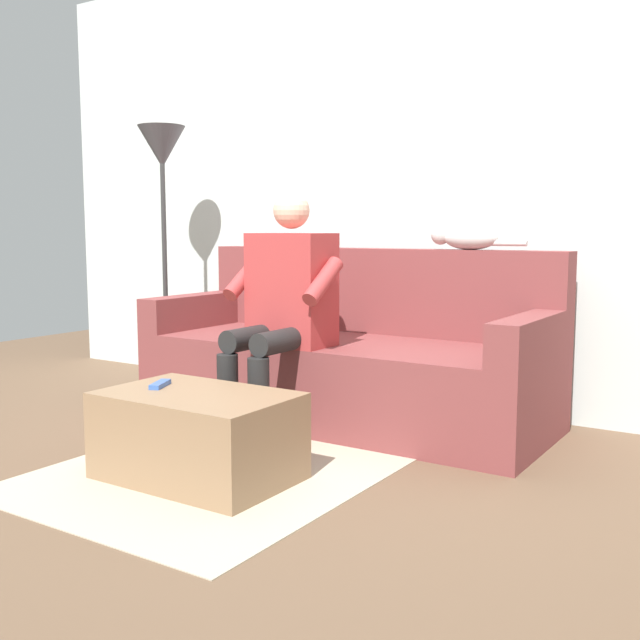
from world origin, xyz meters
TOP-DOWN VIEW (x-y plane):
  - ground_plane at (0.00, 0.60)m, footprint 8.00×8.00m
  - back_wall at (0.00, -0.66)m, footprint 5.29×0.06m
  - couch at (0.00, -0.13)m, footprint 2.14×0.85m
  - coffee_table at (0.00, 1.04)m, footprint 0.76×0.50m
  - person_solo_seated at (0.12, 0.28)m, footprint 0.55×0.57m
  - cat_on_backrest at (-0.53, -0.42)m, footprint 0.51×0.14m
  - remote_blue at (0.21, 1.04)m, footprint 0.10×0.15m
  - floor_rug at (0.00, 0.91)m, footprint 1.27×1.56m
  - floor_lamp at (1.34, -0.15)m, footprint 0.29×0.29m

SIDE VIEW (x-z plane):
  - ground_plane at x=0.00m, z-range 0.00..0.00m
  - floor_rug at x=0.00m, z-range 0.00..0.01m
  - coffee_table at x=0.00m, z-range 0.00..0.35m
  - couch at x=0.00m, z-range -0.15..0.75m
  - remote_blue at x=0.21m, z-range 0.35..0.37m
  - person_solo_seated at x=0.12m, z-range 0.07..1.25m
  - cat_on_backrest at x=-0.53m, z-range 0.89..1.03m
  - back_wall at x=0.00m, z-range 0.00..2.65m
  - floor_lamp at x=1.34m, z-range 0.57..2.20m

